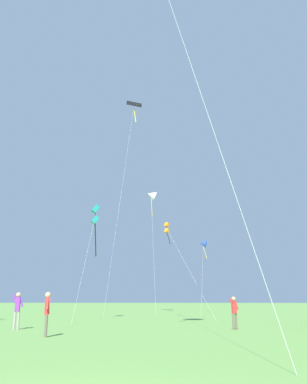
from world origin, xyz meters
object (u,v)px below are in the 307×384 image
at_px(person_in_blue_jacket, 234,310).
at_px(person_in_red_shirt, 47,310).
at_px(kite_orange_box, 167,229).
at_px(kite_white_distant, 151,195).
at_px(kite_blue_delta, 203,244).
at_px(kite_black_large, 134,112).
at_px(person_near_tree, 17,307).
at_px(kite_teal_box, 95,216).

relative_size(person_in_blue_jacket, person_in_red_shirt, 0.91).
distance_m(kite_orange_box, person_in_blue_jacket, 14.69).
xyz_separation_m(kite_white_distant, kite_blue_delta, (5.75, 1.03, -5.45)).
distance_m(kite_orange_box, kite_black_large, 17.17).
bearing_deg(person_near_tree, person_in_blue_jacket, 2.28).
height_order(kite_white_distant, person_in_blue_jacket, kite_white_distant).
bearing_deg(kite_black_large, kite_teal_box, -99.82).
bearing_deg(kite_blue_delta, person_in_blue_jacket, -89.89).
height_order(kite_white_distant, kite_orange_box, kite_white_distant).
distance_m(kite_teal_box, person_near_tree, 12.77).
distance_m(kite_white_distant, kite_teal_box, 14.32).
bearing_deg(kite_blue_delta, kite_white_distant, -169.80).
bearing_deg(kite_blue_delta, person_near_tree, -114.00).
bearing_deg(person_in_red_shirt, person_in_blue_jacket, 29.36).
bearing_deg(kite_white_distant, kite_blue_delta, 10.20).
xyz_separation_m(kite_blue_delta, kite_teal_box, (-9.37, -13.95, 0.45)).
xyz_separation_m(kite_teal_box, person_in_blue_jacket, (9.41, -10.23, -6.97)).
bearing_deg(person_near_tree, kite_orange_box, 61.03).
height_order(kite_blue_delta, kite_teal_box, kite_teal_box).
xyz_separation_m(kite_blue_delta, kite_orange_box, (-3.66, -11.43, -0.23)).
relative_size(person_in_blue_jacket, person_near_tree, 0.88).
bearing_deg(kite_orange_box, kite_black_large, 116.88).
bearing_deg(person_in_blue_jacket, person_near_tree, -177.72).
bearing_deg(person_in_blue_jacket, kite_black_large, 110.43).
distance_m(kite_blue_delta, person_in_blue_jacket, 25.04).
distance_m(kite_white_distant, kite_orange_box, 12.03).
bearing_deg(person_in_red_shirt, kite_black_large, 88.86).
height_order(kite_blue_delta, person_in_blue_jacket, kite_blue_delta).
bearing_deg(kite_black_large, kite_orange_box, -63.12).
bearing_deg(person_in_red_shirt, kite_white_distant, 85.17).
bearing_deg(kite_orange_box, kite_blue_delta, 72.26).
height_order(kite_blue_delta, kite_orange_box, kite_blue_delta).
height_order(kite_teal_box, person_near_tree, kite_teal_box).
bearing_deg(kite_orange_box, person_in_red_shirt, -104.35).
relative_size(kite_white_distant, kite_blue_delta, 1.16).
bearing_deg(kite_white_distant, person_in_red_shirt, -94.83).
height_order(kite_orange_box, kite_black_large, kite_black_large).
bearing_deg(kite_teal_box, person_near_tree, -98.48).
xyz_separation_m(person_in_blue_jacket, person_near_tree, (-11.00, -0.44, 0.13)).
distance_m(kite_blue_delta, kite_orange_box, 12.01).
bearing_deg(person_in_blue_jacket, kite_orange_box, 106.20).
xyz_separation_m(kite_black_large, person_near_tree, (-3.37, -20.94, -20.97)).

